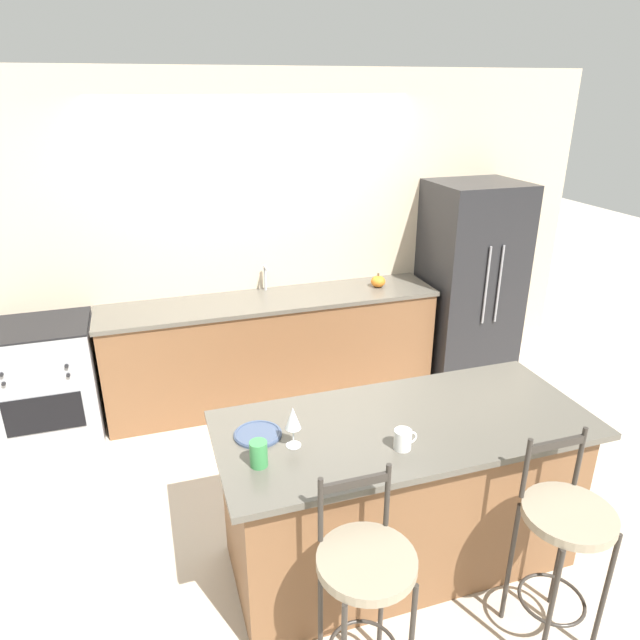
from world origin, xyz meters
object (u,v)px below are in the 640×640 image
(bar_stool_far, at_px, (564,535))
(wine_glass, at_px, (293,419))
(tumbler_cup, at_px, (259,454))
(refrigerator, at_px, (469,282))
(coffee_mug, at_px, (403,439))
(pumpkin_decoration, at_px, (378,281))
(dinner_plate, at_px, (258,434))
(bar_stool_near, at_px, (365,583))
(oven_range, at_px, (46,381))

(bar_stool_far, distance_m, wine_glass, 1.37)
(bar_stool_far, xyz_separation_m, tumbler_cup, (-1.31, 0.57, 0.35))
(wine_glass, relative_size, tumbler_cup, 1.69)
(refrigerator, relative_size, coffee_mug, 14.91)
(bar_stool_far, bearing_deg, pumpkin_decoration, 85.40)
(tumbler_cup, relative_size, pumpkin_decoration, 1.01)
(dinner_plate, height_order, tumbler_cup, tumbler_cup)
(bar_stool_near, distance_m, bar_stool_far, 0.98)
(tumbler_cup, bearing_deg, bar_stool_far, -23.47)
(dinner_plate, height_order, pumpkin_decoration, pumpkin_decoration)
(bar_stool_near, relative_size, tumbler_cup, 8.58)
(coffee_mug, xyz_separation_m, pumpkin_decoration, (0.83, 2.23, 0.01))
(wine_glass, distance_m, tumbler_cup, 0.24)
(dinner_plate, xyz_separation_m, tumbler_cup, (-0.05, -0.24, 0.05))
(tumbler_cup, bearing_deg, dinner_plate, 79.33)
(bar_stool_near, bearing_deg, coffee_mug, 50.76)
(bar_stool_near, height_order, dinner_plate, bar_stool_near)
(oven_range, xyz_separation_m, coffee_mug, (1.92, -2.22, 0.51))
(oven_range, distance_m, coffee_mug, 2.98)
(oven_range, bearing_deg, bar_stool_far, -46.93)
(bar_stool_far, height_order, wine_glass, wine_glass)
(dinner_plate, height_order, coffee_mug, coffee_mug)
(coffee_mug, bearing_deg, pumpkin_decoration, 69.67)
(oven_range, relative_size, tumbler_cup, 7.26)
(dinner_plate, relative_size, coffee_mug, 2.02)
(wine_glass, bearing_deg, oven_range, 124.86)
(bar_stool_far, relative_size, pumpkin_decoration, 8.62)
(dinner_plate, bearing_deg, bar_stool_far, -32.74)
(bar_stool_far, xyz_separation_m, dinner_plate, (-1.26, 0.81, 0.30))
(wine_glass, height_order, pumpkin_decoration, wine_glass)
(oven_range, bearing_deg, refrigerator, -0.65)
(oven_range, height_order, wine_glass, wine_glass)
(oven_range, height_order, coffee_mug, coffee_mug)
(pumpkin_decoration, bearing_deg, bar_stool_near, -114.06)
(refrigerator, distance_m, coffee_mug, 2.77)
(refrigerator, relative_size, wine_glass, 8.33)
(tumbler_cup, bearing_deg, refrigerator, 41.09)
(oven_range, relative_size, pumpkin_decoration, 7.30)
(refrigerator, relative_size, dinner_plate, 7.36)
(bar_stool_near, xyz_separation_m, tumbler_cup, (-0.32, 0.54, 0.35))
(bar_stool_far, relative_size, tumbler_cup, 8.58)
(coffee_mug, bearing_deg, tumbler_cup, 173.29)
(refrigerator, xyz_separation_m, wine_glass, (-2.21, -1.99, 0.17))
(tumbler_cup, bearing_deg, bar_stool_near, -59.04)
(coffee_mug, relative_size, pumpkin_decoration, 0.95)
(oven_range, relative_size, bar_stool_far, 0.85)
(refrigerator, bearing_deg, wine_glass, -137.93)
(bar_stool_far, distance_m, dinner_plate, 1.53)
(dinner_plate, bearing_deg, pumpkin_decoration, 52.19)
(refrigerator, height_order, bar_stool_near, refrigerator)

